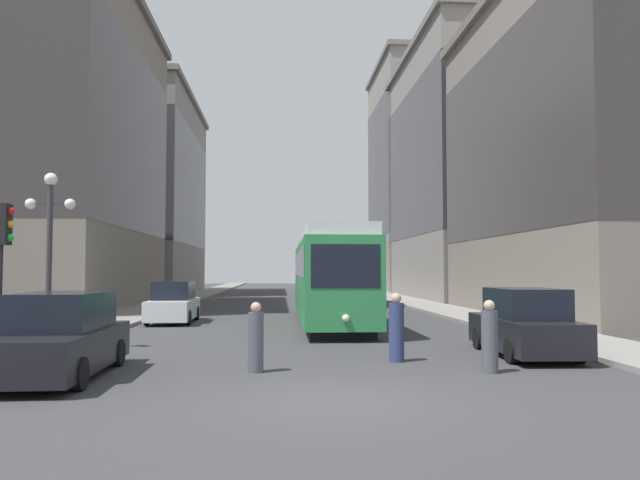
% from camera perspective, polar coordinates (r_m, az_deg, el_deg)
% --- Properties ---
extents(ground_plane, '(200.00, 200.00, 0.00)m').
position_cam_1_polar(ground_plane, '(10.88, 1.38, -15.10)').
color(ground_plane, '#38383A').
extents(sidewalk_left, '(2.94, 120.00, 0.15)m').
position_cam_1_polar(sidewalk_left, '(51.18, -12.31, -5.37)').
color(sidewalk_left, gray).
rests_on(sidewalk_left, ground).
extents(sidewalk_right, '(2.94, 120.00, 0.15)m').
position_cam_1_polar(sidewalk_right, '(51.50, 6.65, -5.40)').
color(sidewalk_right, gray).
rests_on(sidewalk_right, ground).
extents(streetcar, '(2.74, 15.16, 3.89)m').
position_cam_1_polar(streetcar, '(26.46, 0.79, -3.36)').
color(streetcar, black).
rests_on(streetcar, ground).
extents(transit_bus, '(3.07, 12.97, 3.45)m').
position_cam_1_polar(transit_bus, '(43.44, 2.78, -3.41)').
color(transit_bus, black).
rests_on(transit_bus, ground).
extents(parked_car_left_near, '(1.94, 4.58, 1.82)m').
position_cam_1_polar(parked_car_left_near, '(27.47, -13.76, -5.89)').
color(parked_car_left_near, black).
rests_on(parked_car_left_near, ground).
extents(parked_car_left_mid, '(1.95, 4.80, 1.82)m').
position_cam_1_polar(parked_car_left_mid, '(14.21, -23.36, -8.55)').
color(parked_car_left_mid, black).
rests_on(parked_car_left_mid, ground).
extents(parked_car_right_far, '(2.02, 4.52, 1.82)m').
position_cam_1_polar(parked_car_right_far, '(17.24, 18.89, -7.61)').
color(parked_car_right_far, black).
rests_on(parked_car_right_far, ground).
extents(pedestrian_crossing_near, '(0.39, 0.39, 1.73)m').
position_cam_1_polar(pedestrian_crossing_near, '(15.42, 7.28, -8.46)').
color(pedestrian_crossing_near, navy).
rests_on(pedestrian_crossing_near, ground).
extents(pedestrian_crossing_far, '(0.37, 0.37, 1.63)m').
position_cam_1_polar(pedestrian_crossing_far, '(14.18, 15.84, -9.03)').
color(pedestrian_crossing_far, '#4C4C56').
rests_on(pedestrian_crossing_far, ground).
extents(pedestrian_on_sidewalk, '(0.35, 0.35, 1.58)m').
position_cam_1_polar(pedestrian_on_sidewalk, '(13.81, -6.13, -9.40)').
color(pedestrian_on_sidewalk, '#4C4C56').
rests_on(pedestrian_on_sidewalk, ground).
extents(traffic_light_near_left, '(0.47, 0.36, 3.68)m').
position_cam_1_polar(traffic_light_near_left, '(15.54, -28.04, -0.05)').
color(traffic_light_near_left, '#232328').
rests_on(traffic_light_near_left, sidewalk_left).
extents(lamp_post_left_near, '(1.41, 0.36, 4.96)m').
position_cam_1_polar(lamp_post_left_near, '(18.83, -24.32, 0.82)').
color(lamp_post_left_near, '#333338').
rests_on(lamp_post_left_near, sidewalk_left).
extents(building_left_corner, '(13.28, 19.66, 19.52)m').
position_cam_1_polar(building_left_corner, '(41.46, -25.68, 8.10)').
color(building_left_corner, slate).
rests_on(building_left_corner, ground).
extents(building_left_midblock, '(15.72, 22.13, 19.93)m').
position_cam_1_polar(building_left_midblock, '(64.48, -18.73, 4.29)').
color(building_left_midblock, gray).
rests_on(building_left_midblock, ground).
extents(building_right_corner, '(13.63, 20.22, 20.90)m').
position_cam_1_polar(building_right_corner, '(52.49, 15.60, 6.42)').
color(building_right_corner, gray).
rests_on(building_right_corner, ground).
extents(building_right_midblock, '(14.86, 15.43, 25.07)m').
position_cam_1_polar(building_right_midblock, '(68.10, 11.54, 6.07)').
color(building_right_midblock, gray).
rests_on(building_right_midblock, ground).
extents(building_right_far, '(10.79, 18.87, 16.67)m').
position_cam_1_polar(building_right_far, '(33.53, 24.88, 8.09)').
color(building_right_far, slate).
rests_on(building_right_far, ground).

